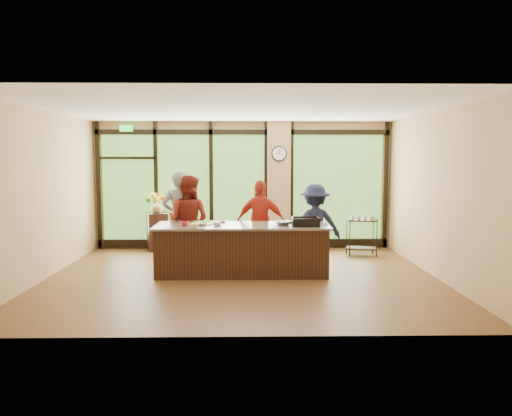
{
  "coord_description": "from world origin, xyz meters",
  "views": [
    {
      "loc": [
        0.1,
        -8.83,
        2.15
      ],
      "look_at": [
        0.26,
        0.4,
        1.22
      ],
      "focal_mm": 35.0,
      "sensor_mm": 36.0,
      "label": 1
    }
  ],
  "objects_px": {
    "cook_left": "(180,218)",
    "bar_cart": "(362,232)",
    "island_base": "(242,250)",
    "cook_right": "(315,225)",
    "roasting_pan": "(305,224)",
    "flower_stand": "(158,232)"
  },
  "relations": [
    {
      "from": "island_base",
      "to": "roasting_pan",
      "type": "bearing_deg",
      "value": -8.82
    },
    {
      "from": "cook_left",
      "to": "cook_right",
      "type": "bearing_deg",
      "value": 170.49
    },
    {
      "from": "cook_right",
      "to": "bar_cart",
      "type": "bearing_deg",
      "value": -144.74
    },
    {
      "from": "cook_left",
      "to": "island_base",
      "type": "bearing_deg",
      "value": 139.63
    },
    {
      "from": "island_base",
      "to": "cook_right",
      "type": "distance_m",
      "value": 1.66
    },
    {
      "from": "cook_left",
      "to": "cook_right",
      "type": "distance_m",
      "value": 2.71
    },
    {
      "from": "island_base",
      "to": "cook_right",
      "type": "xyz_separation_m",
      "value": [
        1.45,
        0.71,
        0.38
      ]
    },
    {
      "from": "roasting_pan",
      "to": "flower_stand",
      "type": "bearing_deg",
      "value": 141.82
    },
    {
      "from": "roasting_pan",
      "to": "flower_stand",
      "type": "height_order",
      "value": "roasting_pan"
    },
    {
      "from": "flower_stand",
      "to": "island_base",
      "type": "bearing_deg",
      "value": -68.01
    },
    {
      "from": "island_base",
      "to": "bar_cart",
      "type": "xyz_separation_m",
      "value": [
        2.62,
        1.7,
        0.09
      ]
    },
    {
      "from": "cook_left",
      "to": "cook_right",
      "type": "relative_size",
      "value": 1.16
    },
    {
      "from": "roasting_pan",
      "to": "island_base",
      "type": "bearing_deg",
      "value": 172.33
    },
    {
      "from": "cook_right",
      "to": "roasting_pan",
      "type": "height_order",
      "value": "cook_right"
    },
    {
      "from": "cook_left",
      "to": "roasting_pan",
      "type": "distance_m",
      "value": 2.61
    },
    {
      "from": "cook_right",
      "to": "island_base",
      "type": "bearing_deg",
      "value": 21.33
    },
    {
      "from": "cook_left",
      "to": "bar_cart",
      "type": "bearing_deg",
      "value": -174.45
    },
    {
      "from": "cook_left",
      "to": "bar_cart",
      "type": "xyz_separation_m",
      "value": [
        3.88,
        0.88,
        -0.42
      ]
    },
    {
      "from": "roasting_pan",
      "to": "bar_cart",
      "type": "relative_size",
      "value": 0.55
    },
    {
      "from": "flower_stand",
      "to": "cook_left",
      "type": "bearing_deg",
      "value": -82.73
    },
    {
      "from": "cook_right",
      "to": "roasting_pan",
      "type": "xyz_separation_m",
      "value": [
        -0.3,
        -0.89,
        0.15
      ]
    },
    {
      "from": "island_base",
      "to": "cook_right",
      "type": "relative_size",
      "value": 1.9
    }
  ]
}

